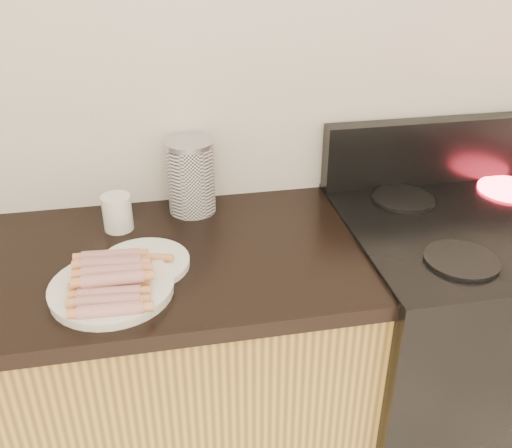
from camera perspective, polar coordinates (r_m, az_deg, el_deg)
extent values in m
cube|color=silver|center=(1.59, -7.37, 15.68)|extent=(4.00, 0.04, 2.60)
cube|color=black|center=(1.93, 19.57, -11.92)|extent=(0.76, 0.65, 0.90)
cube|color=black|center=(1.68, 22.10, 0.03)|extent=(0.76, 0.65, 0.01)
cube|color=black|center=(1.86, 18.27, 7.04)|extent=(0.76, 0.06, 0.20)
cylinder|color=black|center=(1.47, 19.86, -3.40)|extent=(0.18, 0.18, 0.01)
cylinder|color=black|center=(1.72, 14.53, 2.49)|extent=(0.18, 0.18, 0.01)
cylinder|color=#FF1E2D|center=(1.89, 23.96, 3.22)|extent=(0.18, 0.18, 0.01)
cylinder|color=silver|center=(1.33, -14.19, -6.36)|extent=(0.35, 0.35, 0.02)
cylinder|color=white|center=(1.41, -11.14, -3.88)|extent=(0.28, 0.28, 0.02)
cylinder|color=maroon|center=(1.23, -14.46, -8.35)|extent=(0.14, 0.04, 0.03)
cylinder|color=maroon|center=(1.25, -14.42, -7.50)|extent=(0.14, 0.04, 0.03)
cylinder|color=maroon|center=(1.28, -14.37, -6.69)|extent=(0.14, 0.04, 0.03)
cylinder|color=maroon|center=(1.30, -14.33, -5.90)|extent=(0.14, 0.04, 0.03)
cylinder|color=maroon|center=(1.33, -14.30, -5.15)|extent=(0.14, 0.04, 0.03)
cylinder|color=maroon|center=(1.36, -14.26, -4.43)|extent=(0.14, 0.04, 0.03)
cylinder|color=maroon|center=(1.38, -14.22, -3.73)|extent=(0.14, 0.04, 0.03)
cylinder|color=maroon|center=(1.41, -14.19, -3.06)|extent=(0.14, 0.04, 0.03)
cylinder|color=maroon|center=(1.28, -14.49, -5.39)|extent=(0.14, 0.04, 0.03)
cylinder|color=maroon|center=(1.30, -14.45, -4.63)|extent=(0.14, 0.04, 0.03)
cylinder|color=maroon|center=(1.33, -14.40, -3.91)|extent=(0.14, 0.04, 0.03)
cylinder|color=#C55B2F|center=(1.40, -11.21, -3.26)|extent=(0.13, 0.05, 0.02)
cylinder|color=white|center=(1.61, -6.51, 4.53)|extent=(0.13, 0.13, 0.20)
cylinder|color=silver|center=(1.57, -6.72, 8.04)|extent=(0.14, 0.14, 0.01)
cylinder|color=white|center=(1.56, -13.70, 1.11)|extent=(0.10, 0.10, 0.10)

